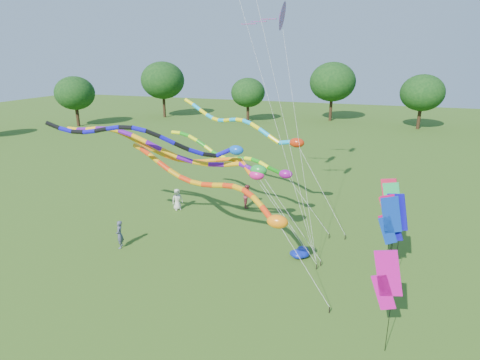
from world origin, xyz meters
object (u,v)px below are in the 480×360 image
(tube_kite_orange, at_px, (189,156))
(blue_nylon_heap, at_px, (296,250))
(person_c, at_px, (247,196))
(person_a, at_px, (177,199))
(tube_kite_red, at_px, (221,190))
(person_b, at_px, (120,234))

(tube_kite_orange, distance_m, blue_nylon_heap, 8.09)
(tube_kite_orange, height_order, person_c, tube_kite_orange)
(blue_nylon_heap, bearing_deg, person_c, 128.66)
(person_a, height_order, person_c, person_c)
(tube_kite_red, distance_m, person_c, 8.86)
(tube_kite_red, relative_size, blue_nylon_heap, 10.33)
(person_c, bearing_deg, tube_kite_orange, 151.00)
(tube_kite_red, xyz_separation_m, blue_nylon_heap, (3.71, 2.10, -3.89))
(person_a, distance_m, person_c, 5.15)
(blue_nylon_heap, xyz_separation_m, person_b, (-9.91, -2.60, 0.64))
(person_b, bearing_deg, blue_nylon_heap, 79.46)
(tube_kite_orange, bearing_deg, blue_nylon_heap, 12.12)
(person_b, relative_size, person_c, 0.97)
(tube_kite_red, height_order, blue_nylon_heap, tube_kite_red)
(blue_nylon_heap, distance_m, person_c, 7.80)
(person_a, relative_size, person_c, 0.91)
(tube_kite_red, bearing_deg, tube_kite_orange, 174.56)
(tube_kite_red, bearing_deg, blue_nylon_heap, 53.93)
(tube_kite_red, bearing_deg, person_c, 122.34)
(tube_kite_orange, distance_m, person_c, 8.29)
(tube_kite_orange, xyz_separation_m, person_b, (-3.79, -1.87, -4.61))
(tube_kite_red, height_order, person_c, tube_kite_red)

